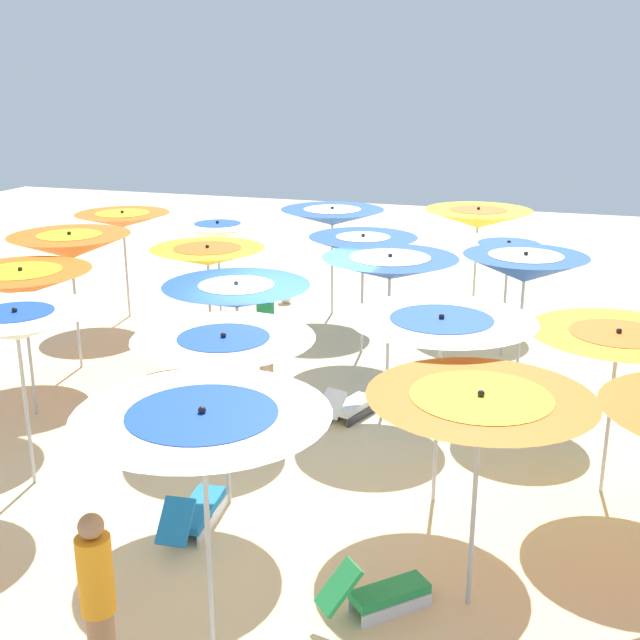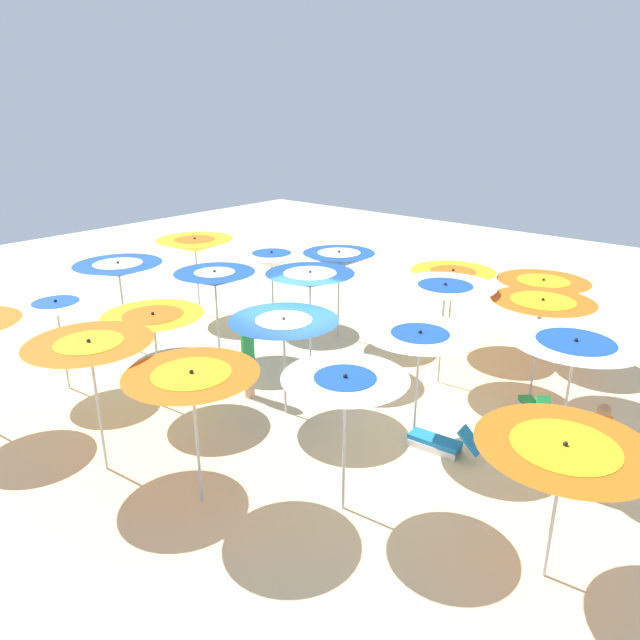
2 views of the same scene
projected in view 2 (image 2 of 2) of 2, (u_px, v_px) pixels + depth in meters
The scene contains 26 objects.
ground at pixel (301, 395), 13.41m from camera, with size 42.06×42.06×0.04m, color beige.
beach_umbrella_0 at pixel (543, 287), 14.68m from camera, with size 2.26×2.26×2.16m.
beach_umbrella_1 at pixel (453, 277), 15.30m from camera, with size 2.19×2.19×2.22m.
beach_umbrella_2 at pixel (339, 260), 15.95m from camera, with size 1.96×1.96×2.52m.
beach_umbrella_3 at pixel (272, 260), 17.04m from camera, with size 2.18×2.18×2.25m.
beach_umbrella_4 at pixel (195, 245), 17.82m from camera, with size 2.30×2.30×2.46m.
beach_umbrella_5 at pixel (542, 307), 12.56m from camera, with size 2.18×2.18×2.35m.
beach_umbrella_6 at pixel (445, 292), 13.21m from camera, with size 2.26×2.26×2.48m.
beach_umbrella_7 at pixel (310, 280), 14.05m from camera, with size 2.14×2.14×2.51m.
beach_umbrella_8 at pixel (215, 279), 14.77m from camera, with size 2.04×2.04×2.33m.
beach_umbrella_9 at pixel (119, 270), 15.20m from camera, with size 2.25×2.25×2.43m.
beach_umbrella_10 at pixel (574, 351), 10.10m from camera, with size 2.25×2.25×2.47m.
beach_umbrella_11 at pixel (420, 341), 11.02m from camera, with size 2.19×2.19×2.27m.
beach_umbrella_12 at pixel (284, 328), 11.95m from camera, with size 2.26×2.26×2.18m.
beach_umbrella_13 at pixel (153, 322), 12.21m from camera, with size 2.10×2.10×2.19m.
beach_umbrella_14 at pixel (57, 309), 13.03m from camera, with size 1.90×1.90×2.18m.
beach_umbrella_15 at pixel (563, 458), 7.58m from camera, with size 2.29×2.29×2.17m.
beach_umbrella_16 at pixel (345, 388), 8.87m from camera, with size 1.95×1.95×2.43m.
beach_umbrella_17 at pixel (192, 384), 9.06m from camera, with size 2.11×2.11×2.41m.
beach_umbrella_18 at pixel (90, 354), 9.89m from camera, with size 2.12×2.12×2.54m.
lounger_0 at pixel (441, 441), 11.14m from camera, with size 0.50×1.43×0.64m.
lounger_1 at pixel (325, 373), 13.98m from camera, with size 0.72×1.22×0.60m.
lounger_2 at pixel (534, 407), 12.38m from camera, with size 1.07×1.06×0.65m.
beachgoer_0 at pixel (597, 449), 9.60m from camera, with size 0.30×0.30×1.74m.
beachgoer_1 at pixel (248, 358), 13.00m from camera, with size 0.30×0.30×1.77m.
beach_ball at pixel (72, 352), 15.30m from camera, with size 0.33×0.33×0.33m, color white.
Camera 2 is at (8.84, 8.12, 6.21)m, focal length 32.97 mm.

